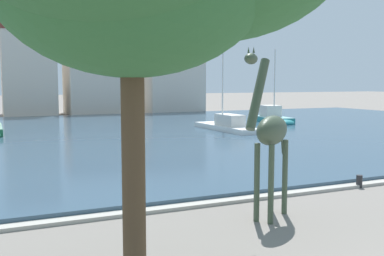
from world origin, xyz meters
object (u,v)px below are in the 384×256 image
sailboat_white (223,126)px  mooring_bollard (359,181)px  giraffe_statue (270,134)px  sailboat_teal (274,119)px

sailboat_white → mooring_bollard: (-4.23, -19.59, -0.28)m
giraffe_statue → sailboat_teal: (17.49, 25.39, -2.01)m
giraffe_statue → sailboat_white: 23.80m
sailboat_white → mooring_bollard: bearing=-102.2°
mooring_bollard → sailboat_white: bearing=77.8°
sailboat_teal → sailboat_white: bearing=-153.5°
sailboat_white → sailboat_teal: (7.66, 3.82, 0.09)m
giraffe_statue → mooring_bollard: (5.60, 1.98, -2.37)m
giraffe_statue → sailboat_teal: size_ratio=0.70×
giraffe_statue → sailboat_white: sailboat_white is taller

